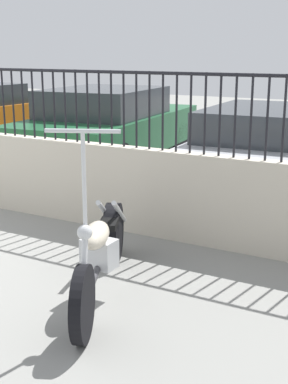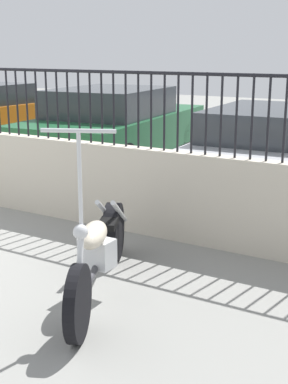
# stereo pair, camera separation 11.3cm
# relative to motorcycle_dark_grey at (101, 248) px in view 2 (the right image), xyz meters

# --- Properties ---
(motorcycle_dark_grey) EXTENTS (1.03, 2.03, 1.50)m
(motorcycle_dark_grey) POSITION_rel_motorcycle_dark_grey_xyz_m (0.00, 0.00, 0.00)
(motorcycle_dark_grey) COLOR black
(motorcycle_dark_grey) RESTS_ON ground_plane
(car_green) EXTENTS (2.31, 4.61, 1.36)m
(car_green) POSITION_rel_motorcycle_dark_grey_xyz_m (-2.85, 4.52, 0.32)
(car_green) COLOR black
(car_green) RESTS_ON ground_plane
(car_silver) EXTENTS (2.08, 4.59, 1.23)m
(car_silver) POSITION_rel_motorcycle_dark_grey_xyz_m (0.27, 4.02, 0.27)
(car_silver) COLOR black
(car_silver) RESTS_ON ground_plane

